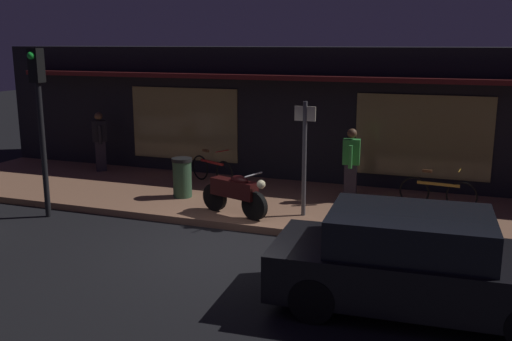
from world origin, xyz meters
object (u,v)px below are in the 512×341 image
(person_photographer, at_px, (100,140))
(person_bystander, at_px, (351,163))
(trash_bin, at_px, (182,177))
(parked_car_far, at_px, (416,262))
(motorcycle, at_px, (235,193))
(bicycle_parked, at_px, (437,193))
(sign_post, at_px, (304,152))
(traffic_light_pole, at_px, (39,103))
(bicycle_extra, at_px, (212,169))

(person_photographer, distance_m, person_bystander, 7.26)
(trash_bin, relative_size, parked_car_far, 0.22)
(motorcycle, height_order, bicycle_parked, motorcycle)
(person_bystander, xyz_separation_m, trash_bin, (-3.77, -1.05, -0.41))
(parked_car_far, bearing_deg, bicycle_parked, 89.38)
(motorcycle, bearing_deg, parked_car_far, -36.38)
(motorcycle, height_order, person_photographer, person_photographer)
(bicycle_parked, bearing_deg, person_bystander, 179.78)
(bicycle_parked, height_order, sign_post, sign_post)
(bicycle_parked, distance_m, sign_post, 3.17)
(traffic_light_pole, height_order, parked_car_far, traffic_light_pole)
(bicycle_extra, distance_m, traffic_light_pole, 4.63)
(motorcycle, relative_size, traffic_light_pole, 0.46)
(trash_bin, distance_m, parked_car_far, 6.82)
(person_bystander, relative_size, traffic_light_pole, 0.46)
(sign_post, distance_m, trash_bin, 3.23)
(trash_bin, xyz_separation_m, traffic_light_pole, (-2.25, -2.00, 1.86))
(motorcycle, height_order, sign_post, sign_post)
(traffic_light_pole, bearing_deg, person_photographer, 108.07)
(bicycle_extra, distance_m, parked_car_far, 7.69)
(bicycle_parked, xyz_separation_m, traffic_light_pole, (-7.94, -3.04, 1.97))
(trash_bin, distance_m, traffic_light_pole, 3.54)
(sign_post, bearing_deg, motorcycle, -159.09)
(bicycle_parked, xyz_separation_m, person_photographer, (-9.15, 0.68, 0.52))
(parked_car_far, bearing_deg, trash_bin, 145.76)
(motorcycle, xyz_separation_m, person_photographer, (-5.20, 2.68, 0.38))
(bicycle_parked, distance_m, bicycle_extra, 5.62)
(sign_post, distance_m, traffic_light_pole, 5.63)
(motorcycle, distance_m, person_bystander, 2.88)
(parked_car_far, bearing_deg, motorcycle, 143.62)
(bicycle_extra, distance_m, person_bystander, 3.74)
(sign_post, relative_size, traffic_light_pole, 0.67)
(person_photographer, bearing_deg, traffic_light_pole, -71.93)
(bicycle_extra, relative_size, person_photographer, 0.90)
(bicycle_parked, bearing_deg, parked_car_far, -90.62)
(motorcycle, distance_m, person_photographer, 5.86)
(person_photographer, relative_size, trash_bin, 1.80)
(bicycle_parked, distance_m, person_bystander, 1.99)
(person_photographer, bearing_deg, motorcycle, -27.30)
(person_bystander, xyz_separation_m, parked_car_far, (1.87, -4.89, -0.32))
(sign_post, xyz_separation_m, trash_bin, (-3.07, 0.45, -0.89))
(motorcycle, bearing_deg, person_bystander, 44.70)
(person_photographer, relative_size, traffic_light_pole, 0.46)
(bicycle_parked, bearing_deg, bicycle_extra, 175.52)
(traffic_light_pole, bearing_deg, trash_bin, 41.58)
(motorcycle, xyz_separation_m, person_bystander, (2.03, 2.01, 0.38))
(bicycle_extra, relative_size, sign_post, 0.62)
(person_bystander, relative_size, trash_bin, 1.80)
(trash_bin, bearing_deg, person_bystander, 15.55)
(sign_post, xyz_separation_m, parked_car_far, (2.56, -3.39, -0.81))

